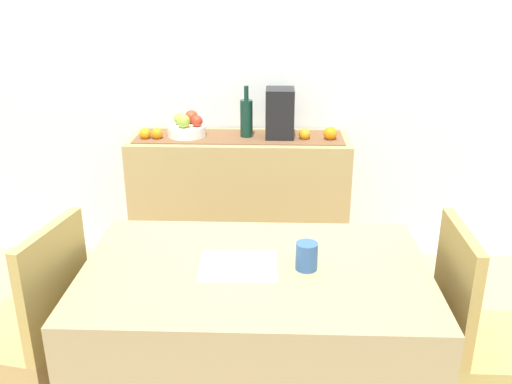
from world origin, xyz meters
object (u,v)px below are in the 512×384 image
(coffee_maker, at_px, (280,114))
(coffee_cup, at_px, (307,256))
(wine_bottle, at_px, (246,118))
(chair_by_corner, at_px, (485,379))
(sideboard_console, at_px, (240,206))
(dining_table, at_px, (255,352))
(chair_near_window, at_px, (32,369))
(open_book, at_px, (239,266))
(fruit_bowl, at_px, (187,131))

(coffee_maker, bearing_deg, coffee_cup, -85.98)
(wine_bottle, distance_m, chair_by_corner, 1.80)
(sideboard_console, distance_m, wine_bottle, 0.55)
(dining_table, bearing_deg, chair_near_window, -179.80)
(sideboard_console, height_order, coffee_cup, sideboard_console)
(dining_table, distance_m, open_book, 0.38)
(wine_bottle, bearing_deg, coffee_maker, -0.00)
(coffee_maker, xyz_separation_m, chair_by_corner, (0.80, -1.33, -0.73))
(dining_table, relative_size, chair_near_window, 1.40)
(dining_table, distance_m, chair_by_corner, 0.90)
(dining_table, relative_size, open_book, 4.50)
(coffee_cup, height_order, chair_near_window, chair_near_window)
(fruit_bowl, relative_size, coffee_maker, 0.77)
(sideboard_console, xyz_separation_m, chair_by_corner, (1.03, -1.33, -0.16))
(coffee_maker, xyz_separation_m, coffee_cup, (0.09, -1.33, -0.21))
(chair_by_corner, bearing_deg, coffee_maker, 121.14)
(sideboard_console, height_order, open_book, sideboard_console)
(open_book, xyz_separation_m, chair_by_corner, (0.95, 0.00, -0.48))
(wine_bottle, distance_m, coffee_maker, 0.19)
(chair_near_window, bearing_deg, wine_bottle, 59.16)
(coffee_cup, distance_m, chair_near_window, 1.20)
(dining_table, relative_size, coffee_cup, 12.33)
(sideboard_console, height_order, wine_bottle, wine_bottle)
(wine_bottle, bearing_deg, open_book, -88.34)
(coffee_maker, bearing_deg, open_book, -96.51)
(fruit_bowl, xyz_separation_m, coffee_maker, (0.54, 0.00, 0.11))
(sideboard_console, relative_size, fruit_bowl, 5.77)
(fruit_bowl, height_order, chair_near_window, fruit_bowl)
(coffee_cup, relative_size, chair_near_window, 0.11)
(chair_by_corner, bearing_deg, open_book, -179.80)
(dining_table, height_order, open_book, open_book)
(sideboard_console, relative_size, open_book, 4.54)
(dining_table, bearing_deg, coffee_cup, -0.18)
(fruit_bowl, bearing_deg, wine_bottle, 0.00)
(sideboard_console, distance_m, fruit_bowl, 0.56)
(sideboard_console, relative_size, coffee_cup, 12.45)
(chair_by_corner, bearing_deg, wine_bottle, 126.79)
(chair_near_window, distance_m, chair_by_corner, 1.79)
(fruit_bowl, bearing_deg, open_book, -73.84)
(sideboard_console, height_order, dining_table, sideboard_console)
(open_book, bearing_deg, sideboard_console, 91.81)
(open_book, bearing_deg, fruit_bowl, 104.51)
(chair_near_window, relative_size, chair_by_corner, 1.00)
(coffee_maker, height_order, chair_by_corner, coffee_maker)
(wine_bottle, distance_m, dining_table, 1.46)
(sideboard_console, relative_size, chair_by_corner, 1.41)
(chair_near_window, bearing_deg, dining_table, 0.20)
(dining_table, distance_m, chair_near_window, 0.90)
(sideboard_console, distance_m, open_book, 1.37)
(fruit_bowl, height_order, chair_by_corner, fruit_bowl)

